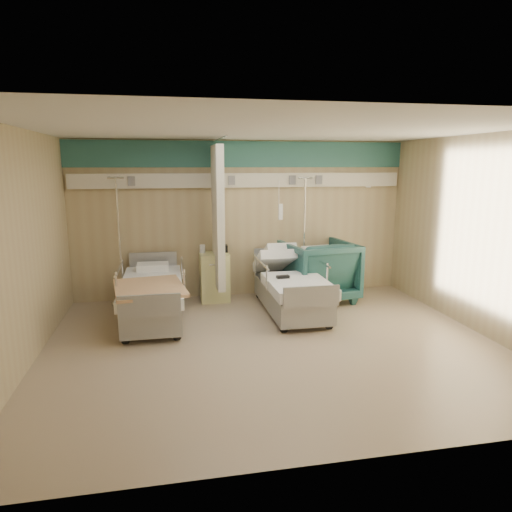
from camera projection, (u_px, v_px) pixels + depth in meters
The scene contains 13 objects.
ground at pixel (273, 345), 6.12m from camera, with size 6.00×5.00×0.00m, color gray.
room_walls at pixel (267, 204), 5.99m from camera, with size 6.04×5.04×2.82m.
bed_right at pixel (291, 293), 7.42m from camera, with size 1.00×2.16×0.63m, color silver, non-canonical shape.
bed_left at pixel (153, 301), 7.01m from camera, with size 1.00×2.16×0.63m, color silver, non-canonical shape.
bedside_cabinet at pixel (215, 277), 8.05m from camera, with size 0.50×0.48×0.85m, color #D6D485.
visitor_armchair at pixel (318, 271), 8.05m from camera, with size 1.14×1.17×1.07m, color #1C4644.
waffle_blanket at pixel (322, 239), 7.93m from camera, with size 0.55×0.49×0.06m, color white.
iv_stand_right at pixel (303, 271), 8.41m from camera, with size 0.38×0.38×2.15m.
iv_stand_left at pixel (122, 279), 7.81m from camera, with size 0.39×0.39×2.18m.
call_remote at pixel (283, 277), 7.11m from camera, with size 0.20×0.09×0.04m, color black.
tan_blanket at pixel (149, 288), 6.49m from camera, with size 0.95×1.19×0.04m, color tan.
toiletry_bag at pixel (221, 249), 8.06m from camera, with size 0.23×0.15×0.13m, color black.
white_cup at pixel (202, 249), 7.99m from camera, with size 0.10×0.10×0.14m, color white.
Camera 1 is at (-1.32, -5.61, 2.37)m, focal length 32.00 mm.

